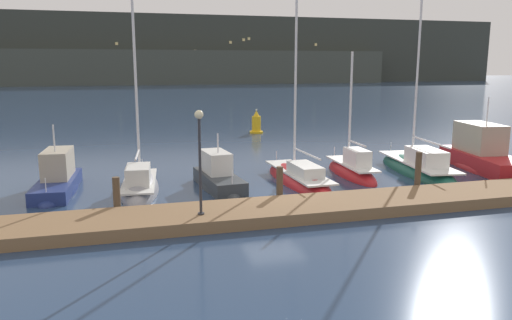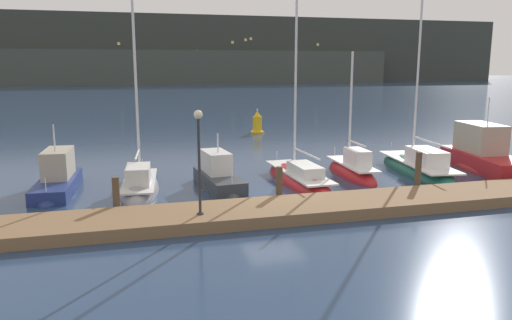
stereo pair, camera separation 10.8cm
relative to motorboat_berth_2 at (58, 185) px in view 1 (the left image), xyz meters
The scene contains 15 objects.
ground_plane 10.13m from the motorboat_berth_2, 22.94° to the right, with size 400.00×400.00×0.00m, color navy.
dock 11.32m from the motorboat_berth_2, 34.56° to the right, with size 34.24×2.80×0.45m, color brown.
mooring_pile_1 5.49m from the motorboat_berth_2, 60.70° to the right, with size 0.28×0.28×1.56m, color #4C3D2D.
mooring_pile_2 10.48m from the motorboat_berth_2, 27.10° to the right, with size 0.28×0.28×1.62m, color #4C3D2D.
mooring_pile_3 16.68m from the motorboat_berth_2, 16.63° to the right, with size 0.28×0.28×1.93m, color #4C3D2D.
motorboat_berth_2 is the anchor object (origin of this frame).
sailboat_berth_3 3.83m from the motorboat_berth_2, 15.07° to the right, with size 2.32×6.18×9.88m.
motorboat_berth_4 7.49m from the motorboat_berth_2, 10.39° to the right, with size 2.03×4.97×3.24m.
sailboat_berth_5 11.54m from the motorboat_berth_2, ahead, with size 1.97×7.34×10.77m.
sailboat_berth_6 14.76m from the motorboat_berth_2, ahead, with size 1.72×5.57×7.16m.
sailboat_berth_7 18.57m from the motorboat_berth_2, ahead, with size 3.23×8.25×10.47m.
motorboat_berth_8 22.68m from the motorboat_berth_2, ahead, with size 3.52×7.44×4.75m.
channel_buoy 22.10m from the motorboat_berth_2, 49.66° to the left, with size 1.16×1.16×2.08m.
dock_lamppost 9.26m from the motorboat_berth_2, 50.52° to the right, with size 0.32×0.32×3.81m.
hillside_backdrop 133.55m from the motorboat_berth_2, 85.81° to the left, with size 240.00×23.00×20.20m.
Camera 1 is at (-6.43, -20.29, 5.85)m, focal length 35.00 mm.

